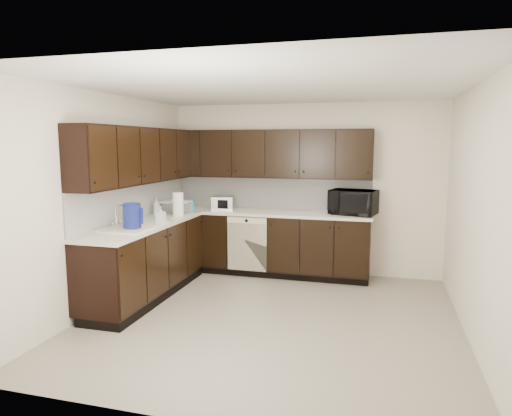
% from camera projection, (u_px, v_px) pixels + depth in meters
% --- Properties ---
extents(floor, '(4.00, 4.00, 0.00)m').
position_uv_depth(floor, '(271.00, 318.00, 5.04)').
color(floor, gray).
rests_on(floor, ground).
extents(ceiling, '(4.00, 4.00, 0.00)m').
position_uv_depth(ceiling, '(273.00, 87.00, 4.70)').
color(ceiling, white).
rests_on(ceiling, wall_back).
extents(wall_back, '(4.00, 0.02, 2.50)m').
position_uv_depth(wall_back, '(303.00, 189.00, 6.78)').
color(wall_back, beige).
rests_on(wall_back, floor).
extents(wall_left, '(0.02, 4.00, 2.50)m').
position_uv_depth(wall_left, '(108.00, 200.00, 5.40)').
color(wall_left, beige).
rests_on(wall_left, floor).
extents(wall_right, '(0.02, 4.00, 2.50)m').
position_uv_depth(wall_right, '(476.00, 214.00, 4.34)').
color(wall_right, beige).
rests_on(wall_right, floor).
extents(wall_front, '(4.00, 0.02, 2.50)m').
position_uv_depth(wall_front, '(200.00, 247.00, 2.96)').
color(wall_front, beige).
rests_on(wall_front, floor).
extents(lower_cabinets, '(3.00, 2.80, 0.90)m').
position_uv_depth(lower_cabinets, '(220.00, 253.00, 6.31)').
color(lower_cabinets, black).
rests_on(lower_cabinets, floor).
extents(countertop, '(3.03, 2.83, 0.04)m').
position_uv_depth(countertop, '(219.00, 217.00, 6.24)').
color(countertop, beige).
rests_on(countertop, lower_cabinets).
extents(backsplash, '(3.00, 2.80, 0.48)m').
position_uv_depth(backsplash, '(210.00, 196.00, 6.46)').
color(backsplash, silver).
rests_on(backsplash, countertop).
extents(upper_cabinets, '(3.00, 2.80, 0.70)m').
position_uv_depth(upper_cabinets, '(214.00, 155.00, 6.24)').
color(upper_cabinets, black).
rests_on(upper_cabinets, wall_back).
extents(dishwasher, '(0.58, 0.04, 0.78)m').
position_uv_depth(dishwasher, '(247.00, 241.00, 6.50)').
color(dishwasher, beige).
rests_on(dishwasher, lower_cabinets).
extents(sink, '(0.54, 0.82, 0.42)m').
position_uv_depth(sink, '(132.00, 233.00, 5.35)').
color(sink, beige).
rests_on(sink, countertop).
extents(microwave, '(0.70, 0.55, 0.34)m').
position_uv_depth(microwave, '(353.00, 202.00, 6.33)').
color(microwave, black).
rests_on(microwave, countertop).
extents(soap_bottle_a, '(0.10, 0.11, 0.22)m').
position_uv_depth(soap_bottle_a, '(161.00, 215.00, 5.61)').
color(soap_bottle_a, gray).
rests_on(soap_bottle_a, countertop).
extents(soap_bottle_b, '(0.11, 0.12, 0.25)m').
position_uv_depth(soap_bottle_b, '(157.00, 206.00, 6.29)').
color(soap_bottle_b, gray).
rests_on(soap_bottle_b, countertop).
extents(toaster_oven, '(0.36, 0.31, 0.20)m').
position_uv_depth(toaster_oven, '(222.00, 203.00, 6.80)').
color(toaster_oven, '#B1B0B3').
rests_on(toaster_oven, countertop).
extents(storage_bin, '(0.49, 0.43, 0.16)m').
position_uv_depth(storage_bin, '(175.00, 207.00, 6.51)').
color(storage_bin, silver).
rests_on(storage_bin, countertop).
extents(blue_pitcher, '(0.25, 0.25, 0.31)m').
position_uv_depth(blue_pitcher, '(132.00, 217.00, 5.19)').
color(blue_pitcher, navy).
rests_on(blue_pitcher, countertop).
extents(teal_tumbler, '(0.09, 0.09, 0.18)m').
position_uv_depth(teal_tumbler, '(191.00, 206.00, 6.59)').
color(teal_tumbler, '#0D8295').
rests_on(teal_tumbler, countertop).
extents(paper_towel_roll, '(0.18, 0.18, 0.32)m').
position_uv_depth(paper_towel_roll, '(178.00, 204.00, 6.18)').
color(paper_towel_roll, white).
rests_on(paper_towel_roll, countertop).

